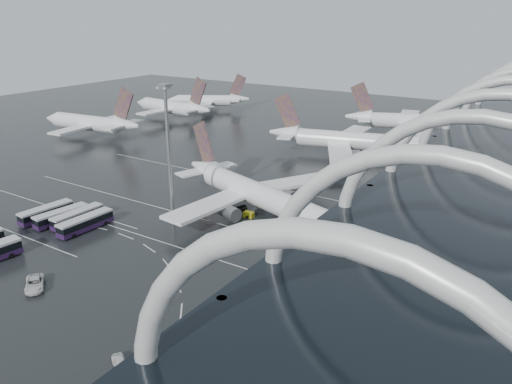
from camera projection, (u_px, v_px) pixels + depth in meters
The scene contains 22 objects.
ground at pixel (171, 239), 104.60m from camera, with size 420.00×420.00×0.00m, color black.
lane_marking_near at pixel (165, 243), 103.02m from camera, with size 120.00×0.25×0.01m, color silver.
lane_marking_mid at pixel (207, 220), 114.07m from camera, with size 120.00×0.25×0.01m, color silver.
lane_marking_far at pixel (271, 187), 136.15m from camera, with size 120.00×0.25×0.01m, color silver.
bus_bay_line_south at pixel (33, 240), 104.25m from camera, with size 28.00×0.25×0.01m, color silver.
bus_bay_line_north at pixel (95, 215), 116.87m from camera, with size 28.00×0.25×0.01m, color silver.
airliner_main at pixel (254, 193), 117.68m from camera, with size 53.62×46.46×18.57m.
airliner_gate_b at pixel (349, 141), 163.92m from camera, with size 55.77×49.42×19.60m.
airliner_gate_c at pixel (415, 122), 192.63m from camera, with size 52.88×48.30×19.71m.
jet_remote_west at pixel (93, 124), 188.34m from camera, with size 45.72×36.90×19.88m.
jet_remote_mid at pixel (173, 108), 219.94m from camera, with size 44.88×36.15×19.56m.
jet_remote_far at pixel (210, 101), 240.89m from camera, with size 36.89×30.23×17.35m.
bus_row_near_a at pixel (46, 212), 114.16m from camera, with size 3.78×12.72×3.09m.
bus_row_near_b at pixel (61, 216), 112.25m from camera, with size 4.26×12.66×3.06m.
bus_row_near_c at pixel (77, 217), 111.80m from camera, with size 3.23×12.54×3.07m.
bus_row_near_d at pixel (85, 223), 108.46m from camera, with size 3.49×13.06×3.19m.
van_curve_a at pixel (35, 284), 85.88m from camera, with size 2.96×6.41×1.78m, color silver.
van_curve_b at pixel (120, 364), 66.62m from camera, with size 1.73×4.29×1.46m, color silver.
floodlight_mast at pixel (168, 138), 106.85m from camera, with size 2.37×2.37×30.96m.
gse_cart_belly_c at pixel (249, 214), 115.74m from camera, with size 2.38×1.41×1.30m, color gold.
gse_cart_belly_d at pixel (335, 224), 110.69m from camera, with size 2.32×1.37×1.27m, color slate.
gse_cart_belly_e at pixel (293, 203), 122.95m from camera, with size 2.41×1.42×1.31m, color gold.
Camera 1 is at (66.55, -69.99, 45.06)m, focal length 35.00 mm.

